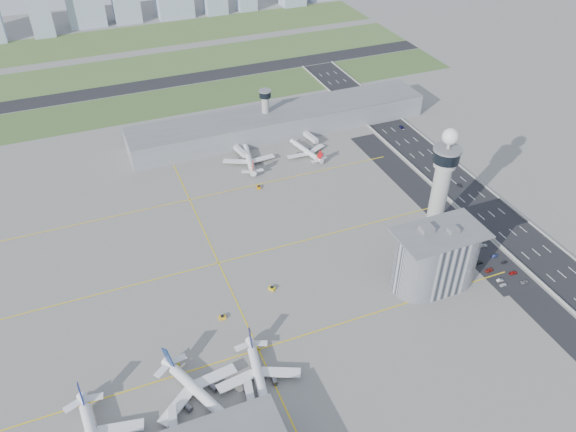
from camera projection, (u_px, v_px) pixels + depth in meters
name	position (u px, v px, depth m)	size (l,w,h in m)	color
ground	(315.00, 280.00, 273.72)	(1000.00, 1000.00, 0.00)	gray
grass_strip_0	(172.00, 101.00, 434.52)	(480.00, 50.00, 0.08)	#3B5628
grass_strip_1	(153.00, 67.00, 490.13)	(480.00, 60.00, 0.08)	#4A6731
grass_strip_2	(137.00, 37.00, 549.44)	(480.00, 70.00, 0.08)	#4C6831
runway	(162.00, 83.00, 461.94)	(480.00, 22.00, 0.10)	black
highway	(505.00, 226.00, 308.27)	(28.00, 500.00, 0.10)	black
barrier_left	(485.00, 231.00, 303.73)	(0.60, 500.00, 1.20)	#9E9E99
barrier_right	(526.00, 219.00, 312.15)	(0.60, 500.00, 1.20)	#9E9E99
landside_road	(480.00, 248.00, 293.35)	(18.00, 260.00, 0.08)	black
parking_lot	(491.00, 263.00, 283.84)	(20.00, 44.00, 0.10)	black
taxiway_line_h_0	(258.00, 350.00, 239.45)	(260.00, 0.60, 0.01)	yellow
taxiway_line_h_1	(219.00, 263.00, 283.94)	(260.00, 0.60, 0.01)	yellow
taxiway_line_h_2	(190.00, 200.00, 328.43)	(260.00, 0.60, 0.01)	yellow
taxiway_line_v	(219.00, 263.00, 283.94)	(0.60, 260.00, 0.01)	yellow
control_tower	(442.00, 182.00, 280.29)	(14.00, 14.00, 64.50)	#ADAAA5
secondary_tower	(265.00, 108.00, 382.69)	(8.60, 8.60, 31.90)	#ADAAA5
admin_building	(436.00, 258.00, 263.87)	(42.00, 24.00, 33.50)	#B2B2B7
terminal_pier	(280.00, 121.00, 390.75)	(210.00, 32.00, 15.80)	gray
airplane_near_b	(198.00, 388.00, 216.55)	(43.73, 37.17, 12.24)	white
airplane_near_c	(259.00, 375.00, 222.00)	(41.09, 34.93, 11.51)	white
airplane_far_a	(249.00, 155.00, 358.89)	(39.82, 33.85, 11.15)	white
airplane_far_b	(306.00, 148.00, 367.24)	(34.39, 29.23, 9.63)	white
jet_bridge_near_2	(253.00, 415.00, 210.85)	(14.00, 3.00, 5.70)	silver
jet_bridge_far_0	(236.00, 149.00, 370.49)	(14.00, 3.00, 5.70)	silver
jet_bridge_far_1	(305.00, 135.00, 385.52)	(14.00, 3.00, 5.70)	silver
tug_0	(86.00, 397.00, 219.53)	(2.04, 2.97, 1.73)	gold
tug_1	(175.00, 366.00, 231.54)	(2.25, 3.27, 1.90)	yellow
tug_2	(222.00, 317.00, 253.23)	(2.15, 3.13, 1.82)	#F3AB1B
tug_3	(272.00, 288.00, 268.12)	(2.11, 3.07, 1.79)	gold
tug_4	(259.00, 187.00, 337.52)	(2.10, 3.06, 1.78)	#D58001
tug_5	(319.00, 155.00, 367.95)	(2.25, 3.27, 1.90)	yellow
car_lot_0	(503.00, 285.00, 270.39)	(1.54, 3.82, 1.30)	white
car_lot_1	(500.00, 280.00, 272.97)	(1.28, 3.68, 1.21)	#AAABAC
car_lot_2	(489.00, 270.00, 278.73)	(2.08, 4.51, 1.25)	maroon
car_lot_3	(479.00, 262.00, 283.24)	(1.82, 4.48, 1.30)	#252527
car_lot_4	(474.00, 254.00, 288.68)	(1.35, 3.35, 1.14)	navy
car_lot_5	(461.00, 242.00, 296.52)	(1.18, 3.37, 1.11)	silver
car_lot_6	(525.00, 282.00, 272.05)	(1.87, 4.06, 1.13)	gray
car_lot_7	(513.00, 273.00, 277.21)	(1.74, 4.29, 1.24)	#A01211
car_lot_8	(504.00, 262.00, 283.64)	(1.38, 3.42, 1.17)	#28292D
car_lot_9	(495.00, 256.00, 287.34)	(1.34, 3.85, 1.27)	navy
car_lot_10	(483.00, 246.00, 293.93)	(2.11, 4.57, 1.27)	silver
car_lot_11	(477.00, 239.00, 298.60)	(1.61, 3.96, 1.15)	#919AA9
car_hw_1	(460.00, 185.00, 339.47)	(1.24, 3.55, 1.17)	black
car_hw_2	(402.00, 127.00, 399.32)	(2.00, 4.34, 1.21)	#171358
car_hw_4	(344.00, 97.00, 439.33)	(1.51, 3.75, 1.28)	slate
skyline_bldg_6	(40.00, 13.00, 539.15)	(20.04, 16.03, 45.20)	#9EADC1
skyline_bldg_10	(215.00, 0.00, 601.58)	(23.01, 18.41, 27.75)	#9EADC1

